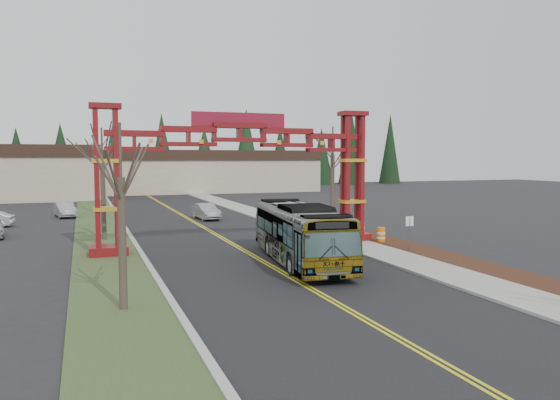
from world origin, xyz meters
name	(u,v)px	position (x,y,z in m)	size (l,w,h in m)	color
ground	(388,334)	(0.00, 0.00, 0.00)	(200.00, 200.00, 0.00)	black
road	(215,234)	(0.00, 25.00, 0.01)	(12.00, 110.00, 0.02)	black
lane_line_left	(213,234)	(-0.12, 25.00, 0.03)	(0.12, 100.00, 0.01)	yellow
lane_line_right	(216,234)	(0.12, 25.00, 0.03)	(0.12, 100.00, 0.01)	yellow
curb_right	(290,229)	(6.15, 25.00, 0.07)	(0.30, 110.00, 0.15)	#A4A39F
sidewalk_right	(307,229)	(7.60, 25.00, 0.08)	(2.60, 110.00, 0.14)	gray
landscape_strip	(452,259)	(10.20, 10.00, 0.06)	(2.60, 50.00, 0.12)	black
grass_median	(104,239)	(-8.00, 25.00, 0.04)	(4.00, 110.00, 0.08)	#394B25
curb_left	(131,237)	(-6.15, 25.00, 0.07)	(0.30, 110.00, 0.15)	#A4A39F
gateway_arch	(239,154)	(0.00, 18.00, 5.98)	(18.20, 1.60, 8.90)	#660D0D
retail_building_east	(199,171)	(10.00, 79.95, 3.51)	(38.00, 20.30, 7.00)	tan
conifer_treeline	(135,154)	(0.25, 92.00, 6.49)	(116.10, 5.60, 13.00)	black
transit_bus	(300,233)	(1.80, 12.22, 1.64)	(2.76, 11.78, 3.28)	#95979C
silver_sedan	(206,211)	(1.52, 34.96, 0.75)	(1.58, 4.52, 1.49)	#A5A8AD
parked_car_far_a	(65,210)	(-11.00, 41.56, 0.73)	(1.55, 4.45, 1.47)	#B4B8BC
bare_tree_median_near	(121,178)	(-8.00, 5.78, 5.01)	(3.08, 3.08, 7.08)	#382D26
bare_tree_median_mid	(102,161)	(-8.00, 24.47, 5.56)	(3.42, 3.42, 7.85)	#382D26
bare_tree_median_far	(95,155)	(-8.00, 43.48, 6.02)	(3.22, 3.22, 8.18)	#382D26
bare_tree_right_far	(333,155)	(10.00, 25.33, 6.00)	(3.46, 3.46, 8.32)	#382D26
street_sign	(410,226)	(9.49, 13.26, 1.58)	(0.50, 0.10, 2.20)	#3F3F44
barrel_south	(381,235)	(9.57, 16.77, 0.54)	(0.58, 0.58, 1.08)	orange
barrel_mid	(360,230)	(9.57, 19.66, 0.55)	(0.59, 0.59, 1.10)	orange
barrel_north	(350,228)	(9.60, 21.38, 0.47)	(0.51, 0.51, 0.94)	orange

